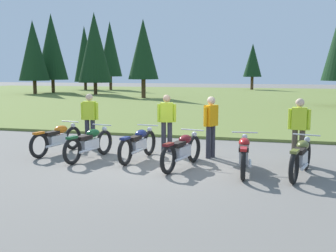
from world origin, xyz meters
name	(u,v)px	position (x,y,z in m)	size (l,w,h in m)	color
ground_plane	(162,164)	(0.00, 0.00, 0.00)	(140.00, 140.00, 0.00)	slate
grass_moorland	(245,98)	(0.00, 26.07, 0.05)	(80.00, 44.00, 0.10)	olive
forest_treeline	(182,51)	(-6.99, 31.92, 4.51)	(40.05, 29.11, 8.50)	#47331E
motorcycle_orange	(57,138)	(-3.26, 0.51, 0.44)	(0.68, 2.08, 0.88)	black
motorcycle_british_green	(90,143)	(-2.03, 0.07, 0.44)	(0.66, 2.08, 0.88)	black
motorcycle_navy	(138,144)	(-0.74, 0.33, 0.44)	(0.62, 2.09, 0.88)	black
motorcycle_maroon	(182,150)	(0.58, -0.24, 0.44)	(0.72, 2.07, 0.88)	black
motorcycle_red	(244,154)	(2.08, -0.34, 0.44)	(0.62, 2.10, 0.88)	black
motorcycle_olive	(301,157)	(3.33, -0.34, 0.44)	(0.74, 2.07, 0.88)	black
rider_with_back_turned	(299,127)	(3.33, 0.95, 0.95)	(0.55, 0.26, 1.67)	#4C4233
rider_in_hivis_vest	(211,123)	(1.06, 1.09, 0.95)	(0.37, 0.49, 1.67)	#2D2D38
rider_near_row_end	(167,120)	(-0.31, 1.58, 0.95)	(0.54, 0.29, 1.67)	#2D2D38
rider_checking_bike	(90,117)	(-2.73, 1.53, 0.95)	(0.55, 0.26, 1.67)	#2D2D38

